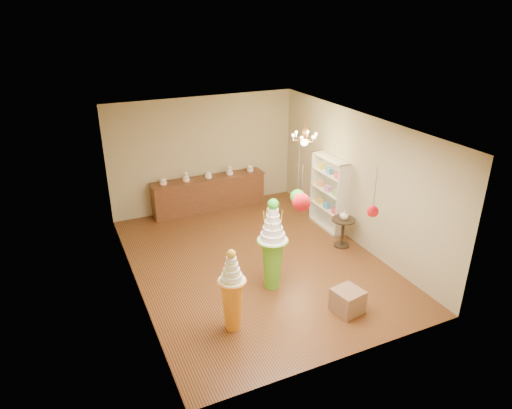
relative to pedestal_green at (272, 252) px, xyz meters
name	(u,v)px	position (x,y,z in m)	size (l,w,h in m)	color
floor	(255,261)	(0.09, 1.00, -0.77)	(6.50, 6.50, 0.00)	#5B3419
ceiling	(255,125)	(0.09, 1.00, 2.23)	(6.50, 6.50, 0.00)	white
wall_back	(204,154)	(0.09, 4.25, 0.73)	(5.00, 0.04, 3.00)	tan
wall_front	(349,278)	(0.09, -2.25, 0.73)	(5.00, 0.04, 3.00)	tan
wall_left	(131,220)	(-2.41, 1.00, 0.73)	(0.04, 6.50, 3.00)	tan
wall_right	(357,179)	(2.59, 1.00, 0.73)	(0.04, 6.50, 3.00)	tan
pedestal_green	(272,252)	(0.00, 0.00, 0.00)	(0.72, 0.72, 1.88)	#60B628
pedestal_orange	(232,298)	(-1.16, -0.84, -0.16)	(0.50, 0.50, 1.53)	orange
burlap_riser	(348,301)	(0.89, -1.27, -0.56)	(0.48, 0.48, 0.44)	#8A674B
sideboard	(209,193)	(0.09, 3.97, -0.30)	(3.04, 0.54, 1.16)	#59311C
shelving_unit	(329,193)	(2.43, 1.80, 0.13)	(0.33, 1.20, 1.80)	beige
round_table	(343,229)	(2.19, 0.80, -0.34)	(0.67, 0.67, 0.68)	black
vase	(344,215)	(2.19, 0.80, 0.01)	(0.19, 0.19, 0.20)	beige
pom_red_left	(301,202)	(-0.16, -1.26, 1.57)	(0.28, 0.28, 0.80)	#433930
pom_green_mid	(298,197)	(0.36, -0.25, 1.18)	(0.26, 0.26, 1.18)	#433930
pom_red_right	(373,211)	(0.67, -1.92, 1.53)	(0.17, 0.17, 0.78)	#433930
chandelier	(304,140)	(1.71, 1.86, 1.53)	(0.74, 0.74, 0.85)	#E69B51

